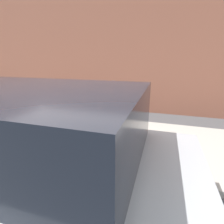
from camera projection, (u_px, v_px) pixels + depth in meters
ground_plane at (64, 202)px, 2.62m from camera, size 60.00×60.00×0.00m
sidewalk at (110, 138)px, 4.61m from camera, size 24.00×2.80×0.13m
building_facade at (134, 37)px, 6.53m from camera, size 24.00×0.30×5.70m
parking_meter at (112, 106)px, 3.11m from camera, size 0.23×0.13×1.58m
parked_car_beside_meter at (10, 154)px, 2.22m from camera, size 4.60×2.05×1.77m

